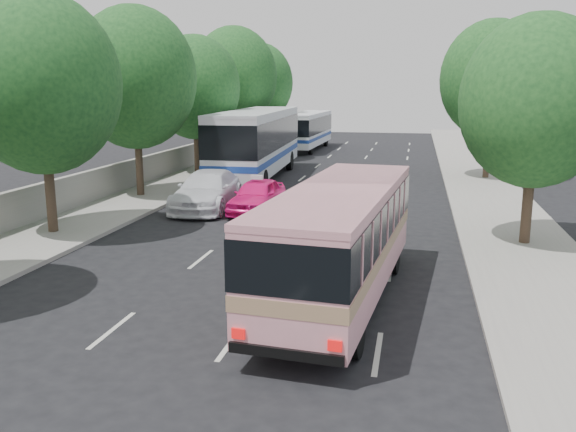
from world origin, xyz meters
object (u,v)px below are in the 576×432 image
(pink_taxi, at_px, (257,196))
(tour_coach_front, at_px, (257,138))
(pink_bus, at_px, (340,231))
(white_pickup, at_px, (207,190))
(tour_coach_rear, at_px, (308,127))

(pink_taxi, distance_m, tour_coach_front, 10.00)
(pink_taxi, bearing_deg, tour_coach_front, 107.83)
(pink_bus, xyz_separation_m, pink_taxi, (-5.01, 10.62, -1.14))
(pink_taxi, xyz_separation_m, white_pickup, (-2.44, 0.33, 0.10))
(pink_bus, bearing_deg, pink_taxi, 120.47)
(tour_coach_front, relative_size, tour_coach_rear, 1.28)
(pink_bus, distance_m, tour_coach_rear, 38.52)
(white_pickup, relative_size, tour_coach_front, 0.42)
(pink_bus, height_order, tour_coach_rear, tour_coach_rear)
(white_pickup, distance_m, tour_coach_front, 9.33)
(pink_taxi, bearing_deg, tour_coach_rear, 98.39)
(tour_coach_front, distance_m, tour_coach_rear, 17.64)
(pink_taxi, height_order, white_pickup, white_pickup)
(white_pickup, xyz_separation_m, tour_coach_rear, (-0.06, 26.82, 1.09))
(pink_bus, bearing_deg, white_pickup, 129.44)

